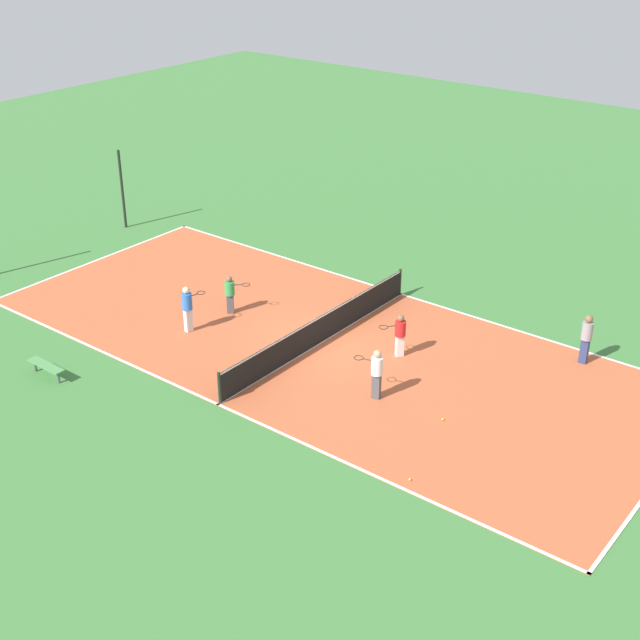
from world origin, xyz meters
name	(u,v)px	position (x,y,z in m)	size (l,w,h in m)	color
ground_plane	(320,343)	(0.00, 0.00, 0.00)	(80.00, 80.00, 0.00)	#3D7538
court_surface	(320,343)	(0.00, 0.00, 0.01)	(10.17, 23.79, 0.02)	#B75633
tennis_net	(320,329)	(0.00, 0.00, 0.56)	(9.97, 0.10, 1.07)	black
bench	(46,366)	(-7.20, 5.49, 0.39)	(0.36, 1.51, 0.45)	#4C8C4C
player_near_white	(377,371)	(-1.75, -3.55, 0.97)	(0.55, 0.99, 1.66)	#4C4C51
player_baseline_gray	(587,336)	(4.27, -7.68, 1.02)	(0.38, 0.38, 1.73)	navy
player_near_blue	(187,306)	(-2.14, 4.19, 1.01)	(0.98, 0.50, 1.71)	white
player_far_green	(230,292)	(-0.16, 4.03, 0.85)	(0.86, 0.92, 1.46)	#4C4C51
player_coach_red	(400,333)	(0.92, -2.64, 0.88)	(0.95, 0.81, 1.51)	white
tennis_ball_far_baseline	(327,320)	(1.46, 0.81, 0.06)	(0.07, 0.07, 0.07)	#CCE033
tennis_ball_right_alley	(410,480)	(-4.64, -6.67, 0.06)	(0.07, 0.07, 0.07)	#CCE033
tennis_ball_midcourt	(443,419)	(-1.59, -5.85, 0.06)	(0.07, 0.07, 0.07)	#CCE033
fence_post_back_right	(122,189)	(3.37, 13.90, 1.80)	(0.12, 0.12, 3.60)	black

